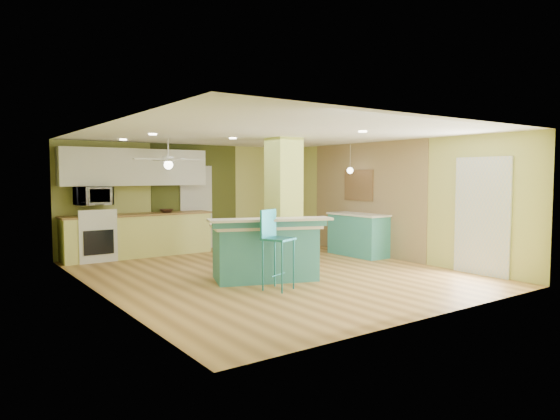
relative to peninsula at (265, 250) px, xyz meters
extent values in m
cube|color=olive|center=(0.39, 0.42, -0.50)|extent=(6.00, 7.00, 0.01)
cube|color=white|center=(0.39, 0.42, 2.01)|extent=(6.00, 7.00, 0.01)
cube|color=#BFC469|center=(0.39, 3.92, 0.75)|extent=(6.00, 0.01, 2.50)
cube|color=#BFC469|center=(0.39, -3.09, 0.75)|extent=(6.00, 0.01, 2.50)
cube|color=#BFC469|center=(-2.61, 0.42, 0.75)|extent=(0.01, 7.00, 2.50)
cube|color=#BFC469|center=(3.40, 0.42, 0.75)|extent=(0.01, 7.00, 2.50)
cube|color=#876D4D|center=(3.38, 1.02, 0.75)|extent=(0.02, 3.40, 2.50)
cube|color=#464C1E|center=(0.59, 3.90, 0.75)|extent=(2.20, 0.02, 2.50)
cube|color=silver|center=(0.59, 3.88, 0.50)|extent=(0.82, 0.05, 2.00)
cube|color=silver|center=(3.36, -1.88, 0.55)|extent=(0.04, 1.08, 2.10)
cube|color=#C7DA65|center=(1.04, 0.92, 0.75)|extent=(0.55, 0.55, 2.50)
cube|color=#EAEC7B|center=(-0.91, 3.62, -0.05)|extent=(3.20, 0.60, 0.90)
cube|color=brown|center=(-0.91, 3.62, 0.42)|extent=(3.25, 0.63, 0.04)
cube|color=white|center=(-1.86, 3.62, -0.05)|extent=(0.76, 0.64, 0.90)
cube|color=black|center=(-1.86, 3.29, -0.08)|extent=(0.59, 0.02, 0.50)
cube|color=white|center=(-1.86, 3.32, 0.49)|extent=(0.76, 0.06, 0.18)
cube|color=white|center=(-0.91, 3.74, 1.45)|extent=(3.20, 0.34, 0.80)
imported|color=white|center=(-1.86, 3.62, 0.85)|extent=(0.70, 0.48, 0.39)
cylinder|color=silver|center=(-0.71, 2.42, 1.80)|extent=(0.03, 0.03, 0.40)
cylinder|color=silver|center=(-0.71, 2.42, 1.60)|extent=(0.24, 0.24, 0.10)
sphere|color=white|center=(-0.71, 2.42, 1.48)|extent=(0.18, 0.18, 0.18)
cylinder|color=white|center=(3.04, 1.17, 1.69)|extent=(0.01, 0.01, 0.62)
sphere|color=white|center=(3.04, 1.17, 1.38)|extent=(0.14, 0.14, 0.14)
cube|color=brown|center=(3.36, 1.22, 1.05)|extent=(0.03, 0.90, 0.70)
cube|color=teal|center=(0.01, 0.02, -0.06)|extent=(1.86, 1.36, 0.89)
cube|color=silver|center=(0.01, 0.02, 0.41)|extent=(1.99, 1.49, 0.05)
cube|color=teal|center=(-0.13, -0.35, 0.50)|extent=(1.83, 0.78, 0.13)
cube|color=silver|center=(-0.13, -0.35, 0.56)|extent=(2.04, 1.08, 0.04)
cylinder|color=#1C7080|center=(-0.35, -0.98, -0.11)|extent=(0.03, 0.03, 0.78)
cylinder|color=#1C7080|center=(-0.03, -0.85, -0.11)|extent=(0.03, 0.03, 0.78)
cylinder|color=#1C7080|center=(-0.49, -0.66, -0.11)|extent=(0.03, 0.03, 0.78)
cylinder|color=#1C7080|center=(-0.17, -0.53, -0.11)|extent=(0.03, 0.03, 0.78)
cube|color=#1C7080|center=(-0.26, -0.76, 0.30)|extent=(0.54, 0.54, 0.03)
cube|color=#1C7080|center=(-0.33, -0.59, 0.53)|extent=(0.39, 0.19, 0.43)
cube|color=teal|center=(3.09, 0.94, -0.05)|extent=(0.58, 1.39, 0.89)
cube|color=white|center=(3.09, 0.94, 0.41)|extent=(0.62, 1.45, 0.04)
imported|color=#361F16|center=(-0.27, 3.60, 0.48)|extent=(0.36, 0.36, 0.08)
cylinder|color=gold|center=(-0.05, -0.08, 0.53)|extent=(0.13, 0.13, 0.18)
camera|label=1|loc=(-4.65, -6.99, 1.28)|focal=32.00mm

